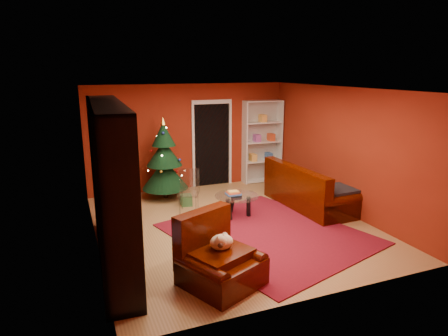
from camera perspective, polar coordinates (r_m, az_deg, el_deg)
name	(u,v)px	position (r m, az deg, el deg)	size (l,w,h in m)	color
floor	(232,226)	(7.84, 1.09, -8.31)	(5.00, 5.50, 0.05)	#9E7343
ceiling	(232,88)	(7.26, 1.19, 11.42)	(5.00, 5.50, 0.05)	silver
wall_back	(189,137)	(10.01, -5.06, 4.46)	(5.00, 0.05, 2.60)	maroon
wall_left	(90,173)	(6.89, -18.59, -0.62)	(0.05, 5.50, 2.60)	maroon
wall_right	(343,150)	(8.72, 16.63, 2.50)	(0.05, 5.50, 2.60)	maroon
doorway	(212,145)	(10.20, -1.72, 3.26)	(1.06, 0.60, 2.16)	black
rug	(267,234)	(7.46, 6.19, -9.31)	(2.89, 3.38, 0.02)	maroon
media_unit	(111,185)	(6.27, -15.88, -2.39)	(0.50, 3.24, 2.48)	black
christmas_tree	(164,159)	(9.29, -8.52, 1.26)	(1.07, 1.07, 1.91)	black
gift_box_green	(186,200)	(8.91, -5.42, -4.58)	(0.24, 0.24, 0.24)	#2E6938
gift_box_red	(172,187)	(9.97, -7.47, -2.71)	(0.20, 0.20, 0.20)	#A60E25
white_bookshelf	(262,142)	(10.58, 5.47, 3.74)	(1.03, 0.37, 2.21)	white
armchair	(221,258)	(5.67, -0.36, -12.67)	(1.05, 1.05, 0.82)	#310A00
dog	(221,242)	(5.64, -0.37, -10.54)	(0.40, 0.30, 0.27)	beige
sofa	(311,185)	(8.90, 12.26, -2.44)	(2.23, 1.00, 0.96)	#310A00
coffee_table	(237,206)	(8.18, 1.81, -5.40)	(0.89, 0.89, 0.56)	gray
acrylic_chair	(189,194)	(8.41, -5.07, -3.65)	(0.42, 0.46, 0.82)	#66605B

